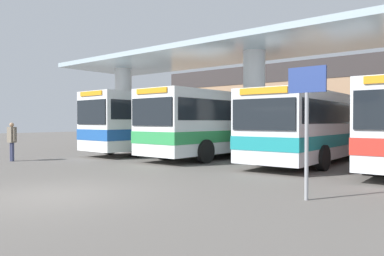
{
  "coord_description": "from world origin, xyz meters",
  "views": [
    {
      "loc": [
        8.47,
        -4.96,
        1.84
      ],
      "look_at": [
        0.0,
        5.39,
        1.6
      ],
      "focal_mm": 35.0,
      "sensor_mm": 36.0,
      "label": 1
    }
  ],
  "objects_px": {
    "transit_bus_center_bay": "(224,122)",
    "pedestrian_waiting": "(12,138)",
    "transit_bus_left_bay": "(167,121)",
    "transit_bus_right_bay": "(323,124)",
    "parked_car_street": "(262,131)",
    "info_sign_platform": "(307,105)"
  },
  "relations": [
    {
      "from": "transit_bus_center_bay",
      "to": "pedestrian_waiting",
      "type": "distance_m",
      "value": 10.26
    },
    {
      "from": "transit_bus_left_bay",
      "to": "transit_bus_center_bay",
      "type": "xyz_separation_m",
      "value": [
        4.16,
        -0.11,
        -0.05
      ]
    },
    {
      "from": "transit_bus_right_bay",
      "to": "transit_bus_center_bay",
      "type": "bearing_deg",
      "value": 14.18
    },
    {
      "from": "parked_car_street",
      "to": "pedestrian_waiting",
      "type": "bearing_deg",
      "value": -96.16
    },
    {
      "from": "transit_bus_center_bay",
      "to": "transit_bus_right_bay",
      "type": "bearing_deg",
      "value": -163.48
    },
    {
      "from": "transit_bus_center_bay",
      "to": "parked_car_street",
      "type": "relative_size",
      "value": 2.23
    },
    {
      "from": "pedestrian_waiting",
      "to": "info_sign_platform",
      "type": "bearing_deg",
      "value": 4.25
    },
    {
      "from": "transit_bus_left_bay",
      "to": "info_sign_platform",
      "type": "relative_size",
      "value": 3.41
    },
    {
      "from": "info_sign_platform",
      "to": "transit_bus_right_bay",
      "type": "bearing_deg",
      "value": 107.92
    },
    {
      "from": "transit_bus_right_bay",
      "to": "info_sign_platform",
      "type": "relative_size",
      "value": 3.96
    },
    {
      "from": "pedestrian_waiting",
      "to": "transit_bus_right_bay",
      "type": "bearing_deg",
      "value": 43.67
    },
    {
      "from": "transit_bus_right_bay",
      "to": "parked_car_street",
      "type": "distance_m",
      "value": 14.32
    },
    {
      "from": "transit_bus_left_bay",
      "to": "pedestrian_waiting",
      "type": "relative_size",
      "value": 5.96
    },
    {
      "from": "transit_bus_left_bay",
      "to": "transit_bus_center_bay",
      "type": "height_order",
      "value": "transit_bus_left_bay"
    },
    {
      "from": "transit_bus_left_bay",
      "to": "parked_car_street",
      "type": "bearing_deg",
      "value": -86.35
    },
    {
      "from": "parked_car_street",
      "to": "transit_bus_right_bay",
      "type": "bearing_deg",
      "value": -51.31
    },
    {
      "from": "transit_bus_left_bay",
      "to": "parked_car_street",
      "type": "xyz_separation_m",
      "value": [
        -0.3,
        12.18,
        -0.85
      ]
    },
    {
      "from": "info_sign_platform",
      "to": "pedestrian_waiting",
      "type": "height_order",
      "value": "info_sign_platform"
    },
    {
      "from": "transit_bus_center_bay",
      "to": "transit_bus_left_bay",
      "type": "bearing_deg",
      "value": -0.6
    },
    {
      "from": "transit_bus_center_bay",
      "to": "transit_bus_right_bay",
      "type": "xyz_separation_m",
      "value": [
        4.74,
        1.33,
        -0.13
      ]
    },
    {
      "from": "transit_bus_left_bay",
      "to": "parked_car_street",
      "type": "distance_m",
      "value": 12.21
    },
    {
      "from": "parked_car_street",
      "to": "transit_bus_left_bay",
      "type": "bearing_deg",
      "value": -89.9
    }
  ]
}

